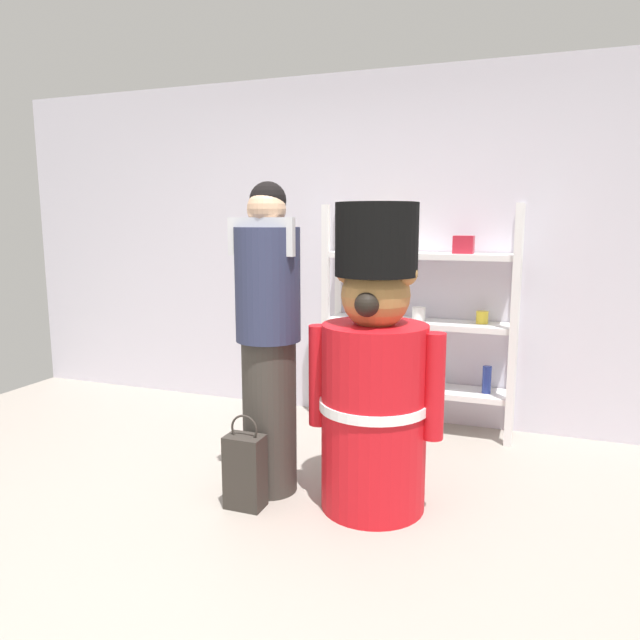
{
  "coord_description": "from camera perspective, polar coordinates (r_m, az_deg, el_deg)",
  "views": [
    {
      "loc": [
        1.23,
        -2.25,
        1.52
      ],
      "look_at": [
        0.15,
        0.66,
        1.0
      ],
      "focal_mm": 33.41,
      "sensor_mm": 36.0,
      "label": 1
    }
  ],
  "objects": [
    {
      "name": "ground_plane",
      "position": [
        2.98,
        -7.57,
        -21.25
      ],
      "size": [
        6.4,
        6.4,
        0.0
      ],
      "primitive_type": "plane",
      "color": "#9E9389"
    },
    {
      "name": "back_wall",
      "position": [
        4.62,
        5.04,
        6.76
      ],
      "size": [
        6.4,
        0.12,
        2.6
      ],
      "primitive_type": "cube",
      "color": "silver",
      "rests_on": "ground_plane"
    },
    {
      "name": "merchandise_shelf",
      "position": [
        4.37,
        9.29,
        0.03
      ],
      "size": [
        1.37,
        0.35,
        1.63
      ],
      "color": "white",
      "rests_on": "ground_plane"
    },
    {
      "name": "teddy_bear_guard",
      "position": [
        3.12,
        5.23,
        -5.53
      ],
      "size": [
        0.73,
        0.57,
        1.61
      ],
      "color": "red",
      "rests_on": "ground_plane"
    },
    {
      "name": "person_shopper",
      "position": [
        3.27,
        -4.97,
        -1.63
      ],
      "size": [
        0.37,
        0.35,
        1.72
      ],
      "color": "#38332D",
      "rests_on": "ground_plane"
    },
    {
      "name": "shopping_bag",
      "position": [
        3.29,
        -7.19,
        -14.12
      ],
      "size": [
        0.2,
        0.14,
        0.51
      ],
      "color": "#332D28",
      "rests_on": "ground_plane"
    }
  ]
}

